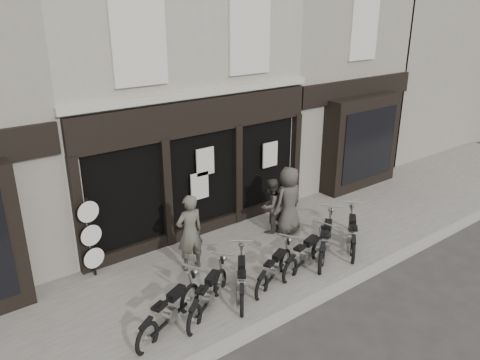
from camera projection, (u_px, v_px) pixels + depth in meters
ground_plane at (273, 280)px, 11.17m from camera, size 90.00×90.00×0.00m
pavement at (249, 262)px, 11.82m from camera, size 30.00×4.20×0.12m
kerb at (310, 303)px, 10.22m from camera, size 30.00×0.25×0.13m
central_building at (146, 78)px, 14.14m from camera, size 7.30×6.22×8.34m
neighbour_right at (298, 64)px, 17.74m from camera, size 5.60×6.73×8.34m
filler_right at (419, 50)px, 22.45m from camera, size 11.00×6.00×8.20m
motorcycle_0 at (170, 314)px, 9.32m from camera, size 1.95×1.13×1.00m
motorcycle_1 at (208, 297)px, 9.86m from camera, size 1.81×1.35×0.98m
motorcycle_2 at (242, 281)px, 10.44m from camera, size 1.41×1.71×0.96m
motorcycle_3 at (274, 271)px, 10.87m from camera, size 1.79×1.02×0.92m
motorcycle_4 at (305, 256)px, 11.46m from camera, size 1.99×0.82×0.97m
motorcycle_5 at (326, 243)px, 12.01m from camera, size 1.96×1.56×1.09m
motorcycle_6 at (352, 236)px, 12.45m from camera, size 1.73×1.60×1.01m
man_left at (190, 232)px, 11.14m from camera, size 0.71×0.48×1.92m
man_centre at (271, 206)px, 13.05m from camera, size 0.86×0.72×1.58m
man_right at (289, 200)px, 12.95m from camera, size 0.99×0.69×1.93m
advert_sign_post at (92, 241)px, 10.83m from camera, size 0.51×0.33×2.11m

